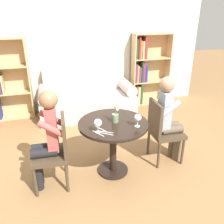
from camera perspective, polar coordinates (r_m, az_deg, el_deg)
ground_plane at (r=3.30m, az=0.24°, el=-13.92°), size 16.00×16.00×0.00m
back_wall at (r=4.94m, az=-7.48°, el=16.03°), size 5.20×0.05×2.70m
round_table at (r=2.98m, az=0.26°, el=-5.31°), size 0.86×0.86×0.73m
couch at (r=4.80m, az=-6.04°, el=2.97°), size 1.85×0.80×0.92m
bookshelf_left at (r=4.93m, az=-25.26°, el=6.77°), size 0.83×0.28×1.53m
bookshelf_right at (r=5.27m, az=7.93°, el=9.95°), size 0.83×0.28×1.53m
chair_left at (r=2.89m, az=-13.47°, el=-8.75°), size 0.44×0.44×0.90m
chair_right at (r=3.32m, az=11.93°, el=-4.01°), size 0.43×0.43×0.90m
person_left at (r=2.82m, az=-15.60°, el=-6.03°), size 0.43×0.36×1.23m
person_right at (r=3.29m, az=13.58°, el=-1.36°), size 0.42×0.35×1.23m
wine_glass_left at (r=2.64m, az=-3.42°, el=-2.67°), size 0.09×0.09×0.16m
wine_glass_right at (r=2.78m, az=6.22°, el=-1.42°), size 0.09×0.09×0.16m
flower_vase at (r=2.89m, az=0.81°, el=-1.07°), size 0.08×0.08×0.22m
knife_left_setting at (r=2.67m, az=-3.37°, el=-5.17°), size 0.11×0.17×0.00m
fork_left_setting at (r=2.77m, az=-2.81°, el=-4.01°), size 0.10×0.17×0.00m
knife_right_setting at (r=2.66m, az=-1.61°, el=-5.21°), size 0.16×0.12×0.00m
fork_right_setting at (r=2.70m, az=-1.66°, el=-4.80°), size 0.17×0.11×0.00m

